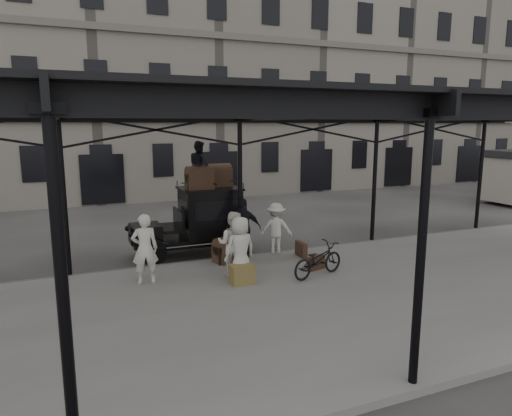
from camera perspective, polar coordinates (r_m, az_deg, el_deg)
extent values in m
plane|color=#383533|center=(12.72, 1.26, -8.87)|extent=(120.00, 120.00, 0.00)
cube|color=slate|center=(11.01, 5.55, -11.62)|extent=(28.00, 8.00, 0.15)
cylinder|color=black|center=(19.84, 26.22, 3.38)|extent=(0.14, 0.14, 4.30)
cylinder|color=black|center=(14.02, -2.00, 1.98)|extent=(0.14, 0.14, 4.30)
cylinder|color=black|center=(7.39, 19.87, -6.26)|extent=(0.14, 0.14, 4.30)
cube|color=black|center=(13.87, -2.06, 11.54)|extent=(22.00, 0.10, 0.45)
cube|color=black|center=(7.12, 21.04, 12.05)|extent=(22.00, 0.10, 0.45)
cube|color=black|center=(10.50, 5.21, 12.84)|extent=(22.50, 9.00, 0.08)
cube|color=silver|center=(10.50, 5.21, 13.22)|extent=(18.00, 7.00, 0.04)
cube|color=slate|center=(29.53, -13.44, 15.52)|extent=(64.00, 8.00, 14.00)
cylinder|color=black|center=(27.96, 29.30, 0.91)|extent=(0.50, 2.30, 0.50)
cylinder|color=black|center=(14.14, -12.66, -5.46)|extent=(0.80, 0.10, 0.80)
cylinder|color=black|center=(15.51, -13.59, -4.09)|extent=(0.80, 0.10, 0.80)
cylinder|color=black|center=(14.77, -2.66, -4.53)|extent=(0.80, 0.10, 0.80)
cylinder|color=black|center=(16.09, -4.41, -3.31)|extent=(0.80, 0.10, 0.80)
cube|color=black|center=(15.02, -8.46, -3.79)|extent=(3.60, 1.25, 0.12)
cube|color=black|center=(14.70, -13.60, -3.08)|extent=(0.90, 1.00, 0.55)
cube|color=black|center=(14.64, -15.42, -3.22)|extent=(0.06, 0.70, 0.55)
cube|color=black|center=(14.81, -10.56, -2.46)|extent=(0.70, 1.30, 0.10)
cube|color=black|center=(15.04, -5.77, -0.58)|extent=(1.80, 1.45, 1.55)
cube|color=black|center=(14.32, -4.94, -0.31)|extent=(1.40, 0.02, 0.60)
cube|color=black|center=(14.91, -5.83, 2.44)|extent=(1.90, 1.55, 0.06)
imported|color=silver|center=(12.04, -13.73, -4.98)|extent=(0.70, 0.48, 1.83)
imported|color=silver|center=(12.33, -2.91, -4.48)|extent=(1.09, 1.03, 1.77)
imported|color=beige|center=(11.97, -1.98, -5.09)|extent=(0.91, 0.67, 1.71)
imported|color=black|center=(14.04, -1.57, -2.51)|extent=(1.16, 0.79, 1.83)
imported|color=silver|center=(14.49, 2.51, -2.53)|extent=(1.20, 0.97, 1.62)
imported|color=black|center=(12.46, 7.75, -6.44)|extent=(1.85, 1.07, 0.92)
imported|color=black|center=(14.64, -7.09, 5.37)|extent=(0.73, 0.85, 1.52)
cube|color=olive|center=(11.87, -1.76, -8.27)|extent=(0.60, 0.45, 0.50)
cube|color=#432D1F|center=(14.30, 5.66, -5.17)|extent=(0.18, 0.61, 0.45)
cube|color=#432D1F|center=(13.08, 7.52, -6.80)|extent=(0.62, 0.31, 0.40)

